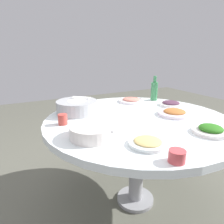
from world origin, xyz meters
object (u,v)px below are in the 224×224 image
tea_cup_far (63,119)px  green_bottle (154,90)px  rice_bowl (77,107)px  tea_cup_near (177,156)px  round_dining_table (138,127)px  dish_noodles (148,142)px  soup_bowl (92,132)px  dish_tofu_braise (174,113)px  dish_shrimp (131,100)px  dish_eggplant (171,104)px  dish_greens (211,130)px

tea_cup_far → green_bottle: bearing=-75.0°
rice_bowl → tea_cup_near: size_ratio=4.14×
round_dining_table → dish_noodles: size_ratio=6.58×
soup_bowl → dish_tofu_braise: (0.09, -0.71, -0.02)m
tea_cup_far → soup_bowl: bearing=-162.0°
dish_noodles → dish_shrimp: (0.82, -0.43, 0.00)m
green_bottle → dish_eggplant: bearing=-180.0°
rice_bowl → green_bottle: (0.06, -0.81, 0.04)m
soup_bowl → dish_noodles: (-0.23, -0.22, -0.02)m
green_bottle → tea_cup_near: (-0.97, 0.66, -0.07)m
tea_cup_near → dish_shrimp: bearing=-22.4°
round_dining_table → dish_eggplant: dish_eggplant is taller
green_bottle → dish_shrimp: bearing=80.6°
dish_greens → dish_eggplant: size_ratio=1.06×
rice_bowl → dish_noodles: 0.73m
tea_cup_near → tea_cup_far: 0.78m
dish_shrimp → tea_cup_far: tea_cup_far is taller
dish_greens → tea_cup_far: size_ratio=3.03×
dish_greens → rice_bowl: bearing=36.9°
dish_noodles → tea_cup_near: tea_cup_near is taller
dish_eggplant → dish_noodles: dish_eggplant is taller
round_dining_table → dish_tofu_braise: bearing=-104.2°
dish_noodles → dish_shrimp: size_ratio=0.87×
dish_eggplant → round_dining_table: bearing=108.3°
dish_tofu_braise → dish_shrimp: bearing=7.5°
rice_bowl → dish_eggplant: rice_bowl is taller
dish_eggplant → dish_tofu_braise: dish_tofu_braise is taller
dish_tofu_braise → tea_cup_far: size_ratio=3.50×
round_dining_table → dish_tofu_braise: 0.31m
rice_bowl → soup_bowl: bearing=171.3°
dish_greens → tea_cup_near: size_ratio=2.79×
rice_bowl → tea_cup_near: rice_bowl is taller
round_dining_table → green_bottle: bearing=-49.5°
tea_cup_near → round_dining_table: bearing=-19.1°
dish_greens → green_bottle: (0.83, -0.24, 0.08)m
soup_bowl → dish_eggplant: soup_bowl is taller
rice_bowl → soup_bowl: (-0.49, 0.07, -0.02)m
dish_tofu_braise → dish_noodles: 0.59m
dish_eggplant → dish_shrimp: size_ratio=0.86×
round_dining_table → dish_tofu_braise: (-0.07, -0.28, 0.09)m
dish_noodles → green_bottle: (0.78, -0.67, 0.08)m
dish_noodles → tea_cup_near: (-0.20, -0.01, 0.01)m
tea_cup_far → round_dining_table: bearing=-103.6°
dish_greens → soup_bowl: bearing=67.1°
round_dining_table → tea_cup_far: bearing=76.4°
dish_eggplant → tea_cup_near: 0.99m
rice_bowl → green_bottle: size_ratio=1.33×
dish_eggplant → tea_cup_far: size_ratio=2.87×
soup_bowl → dish_tofu_braise: bearing=-82.9°
dish_noodles → tea_cup_near: bearing=-177.0°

